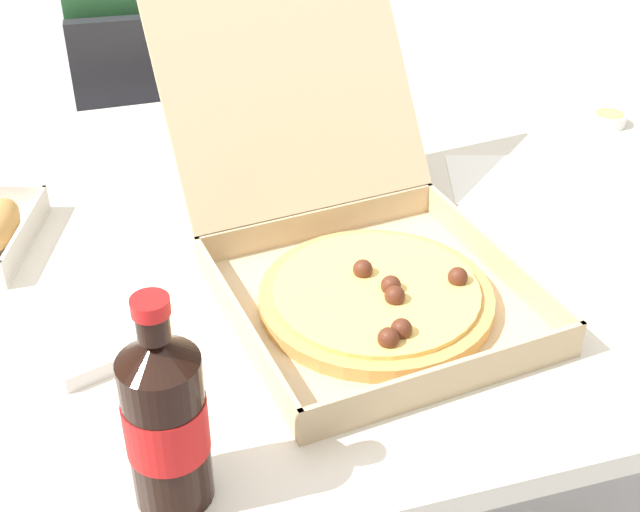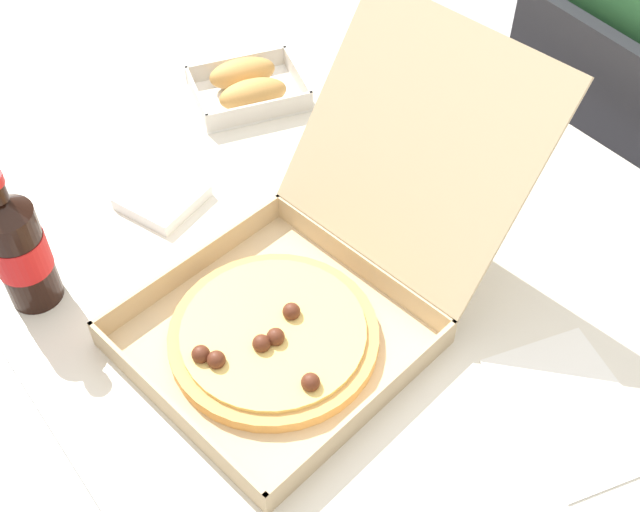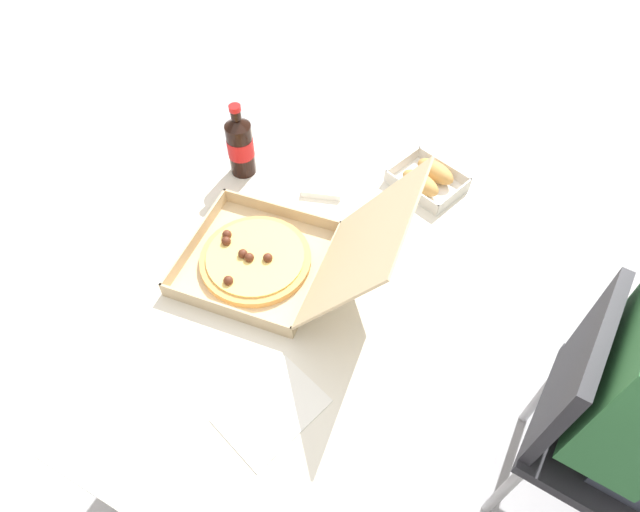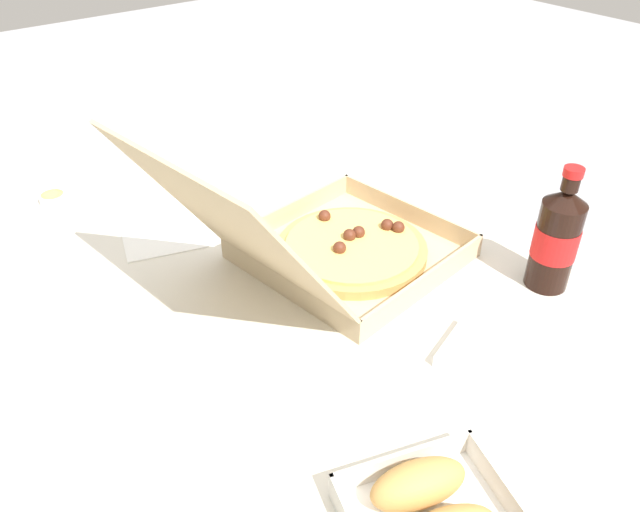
{
  "view_description": "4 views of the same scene",
  "coord_description": "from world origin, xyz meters",
  "px_view_note": "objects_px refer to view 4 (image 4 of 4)",
  "views": [
    {
      "loc": [
        -0.22,
        -0.97,
        1.35
      ],
      "look_at": [
        0.03,
        -0.12,
        0.75
      ],
      "focal_mm": 49.2,
      "sensor_mm": 36.0,
      "label": 1
    },
    {
      "loc": [
        0.6,
        -0.52,
        1.57
      ],
      "look_at": [
        0.02,
        -0.07,
        0.75
      ],
      "focal_mm": 44.39,
      "sensor_mm": 36.0,
      "label": 2
    },
    {
      "loc": [
        0.72,
        0.34,
        1.79
      ],
      "look_at": [
        0.01,
        -0.05,
        0.75
      ],
      "focal_mm": 30.2,
      "sensor_mm": 36.0,
      "label": 3
    },
    {
      "loc": [
        -0.62,
        0.43,
        1.37
      ],
      "look_at": [
        0.08,
        -0.12,
        0.75
      ],
      "focal_mm": 34.63,
      "sensor_mm": 36.0,
      "label": 4
    }
  ],
  "objects_px": {
    "bread_side_box": "(432,511)",
    "pizza_box_open": "(333,245)",
    "cola_bottle": "(556,238)",
    "dipping_sauce_cup": "(53,198)",
    "napkin_pile": "(482,354)",
    "paper_menu": "(160,227)"
  },
  "relations": [
    {
      "from": "bread_side_box",
      "to": "pizza_box_open",
      "type": "bearing_deg",
      "value": -26.42
    },
    {
      "from": "cola_bottle",
      "to": "dipping_sauce_cup",
      "type": "xyz_separation_m",
      "value": [
        0.81,
        0.58,
        -0.08
      ]
    },
    {
      "from": "napkin_pile",
      "to": "dipping_sauce_cup",
      "type": "xyz_separation_m",
      "value": [
        0.87,
        0.35,
        0.0
      ]
    },
    {
      "from": "pizza_box_open",
      "to": "bread_side_box",
      "type": "bearing_deg",
      "value": 153.58
    },
    {
      "from": "bread_side_box",
      "to": "cola_bottle",
      "type": "bearing_deg",
      "value": -68.6
    },
    {
      "from": "bread_side_box",
      "to": "dipping_sauce_cup",
      "type": "xyz_separation_m",
      "value": [
        1.0,
        0.09,
        -0.01
      ]
    },
    {
      "from": "cola_bottle",
      "to": "pizza_box_open",
      "type": "bearing_deg",
      "value": 44.78
    },
    {
      "from": "bread_side_box",
      "to": "cola_bottle",
      "type": "relative_size",
      "value": 1.01
    },
    {
      "from": "paper_menu",
      "to": "napkin_pile",
      "type": "relative_size",
      "value": 1.91
    },
    {
      "from": "bread_side_box",
      "to": "cola_bottle",
      "type": "height_order",
      "value": "cola_bottle"
    },
    {
      "from": "cola_bottle",
      "to": "bread_side_box",
      "type": "bearing_deg",
      "value": 111.4
    },
    {
      "from": "paper_menu",
      "to": "napkin_pile",
      "type": "height_order",
      "value": "napkin_pile"
    },
    {
      "from": "cola_bottle",
      "to": "paper_menu",
      "type": "distance_m",
      "value": 0.74
    },
    {
      "from": "pizza_box_open",
      "to": "bread_side_box",
      "type": "distance_m",
      "value": 0.51
    },
    {
      "from": "dipping_sauce_cup",
      "to": "cola_bottle",
      "type": "bearing_deg",
      "value": -144.48
    },
    {
      "from": "pizza_box_open",
      "to": "dipping_sauce_cup",
      "type": "xyz_separation_m",
      "value": [
        0.55,
        0.32,
        -0.04
      ]
    },
    {
      "from": "pizza_box_open",
      "to": "paper_menu",
      "type": "relative_size",
      "value": 2.72
    },
    {
      "from": "bread_side_box",
      "to": "paper_menu",
      "type": "relative_size",
      "value": 1.08
    },
    {
      "from": "bread_side_box",
      "to": "dipping_sauce_cup",
      "type": "distance_m",
      "value": 1.01
    },
    {
      "from": "pizza_box_open",
      "to": "paper_menu",
      "type": "bearing_deg",
      "value": 30.07
    },
    {
      "from": "cola_bottle",
      "to": "paper_menu",
      "type": "xyz_separation_m",
      "value": [
        0.58,
        0.45,
        -0.09
      ]
    },
    {
      "from": "cola_bottle",
      "to": "paper_menu",
      "type": "relative_size",
      "value": 1.07
    }
  ]
}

